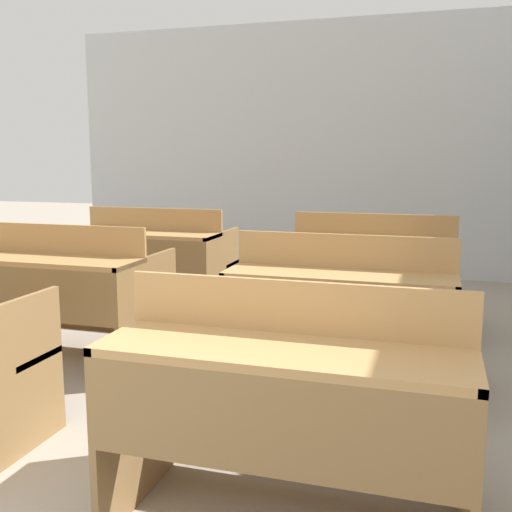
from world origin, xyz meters
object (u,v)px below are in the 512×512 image
bench_third_left (155,258)px  bench_third_right (373,269)px  bench_second_right (343,309)px  bench_second_left (61,290)px  bench_front_right (293,398)px

bench_third_left → bench_third_right: bearing=0.4°
bench_second_right → bench_third_right: 1.30m
bench_second_left → bench_third_right: (1.85, 1.34, 0.00)m
bench_second_left → bench_second_right: 1.82m
bench_front_right → bench_second_left: same height
bench_front_right → bench_third_left: same height
bench_third_left → bench_third_right: 1.84m
bench_second_left → bench_third_left: bearing=89.5°
bench_front_right → bench_third_right: bearing=89.9°
bench_second_right → bench_third_right: size_ratio=1.00×
bench_front_right → bench_third_right: 2.62m
bench_front_right → bench_second_right: size_ratio=1.00×
bench_second_left → bench_third_left: same height
bench_second_left → bench_third_right: size_ratio=1.00×
bench_second_left → bench_third_left: size_ratio=1.00×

